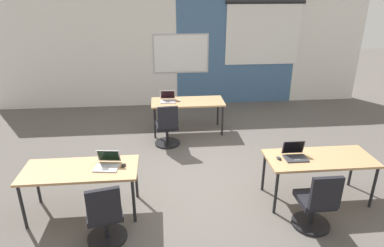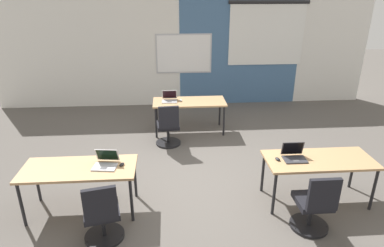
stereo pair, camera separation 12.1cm
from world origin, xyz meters
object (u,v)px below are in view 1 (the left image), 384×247
object	(u,v)px
desk_near_left	(81,172)
mouse_near_right_inner	(279,158)
mouse_near_left_inner	(124,165)
desk_far_center	(188,104)
laptop_far_left	(168,99)
mouse_far_left	(179,100)
chair_far_left	(167,129)
laptop_near_right_inner	(295,154)
desk_near_right	(319,161)
laptop_near_left_inner	(107,164)
chair_near_left_inner	(105,218)
chair_near_right_inner	(316,205)

from	to	relation	value
desk_near_left	mouse_near_right_inner	size ratio (longest dim) A/B	14.43
desk_near_left	mouse_near_right_inner	world-z (taller)	mouse_near_right_inner
mouse_near_left_inner	desk_far_center	bearing A→B (deg)	67.63
laptop_far_left	mouse_far_left	world-z (taller)	laptop_far_left
desk_far_center	mouse_far_left	xyz separation A→B (m)	(-0.19, 0.03, 0.08)
chair_far_left	laptop_far_left	bearing A→B (deg)	-98.33
mouse_far_left	laptop_near_right_inner	xyz separation A→B (m)	(1.56, -2.79, 0.03)
desk_near_left	desk_far_center	world-z (taller)	same
desk_far_center	mouse_near_left_inner	world-z (taller)	mouse_near_left_inner
laptop_near_right_inner	mouse_near_right_inner	size ratio (longest dim) A/B	2.99
desk_near_right	desk_far_center	world-z (taller)	same
desk_far_center	mouse_near_left_inner	distance (m)	3.01
desk_near_right	mouse_far_left	bearing A→B (deg)	124.42
desk_near_left	chair_far_left	xyz separation A→B (m)	(1.27, 2.09, -0.28)
mouse_near_left_inner	mouse_far_left	distance (m)	2.97
laptop_near_left_inner	mouse_near_left_inner	distance (m)	0.23
mouse_near_left_inner	chair_near_left_inner	world-z (taller)	chair_near_left_inner
mouse_near_left_inner	laptop_far_left	size ratio (longest dim) A/B	0.34
chair_far_left	laptop_near_right_inner	bearing A→B (deg)	126.96
desk_near_right	chair_near_left_inner	xyz separation A→B (m)	(-3.09, -0.69, -0.28)
desk_far_center	laptop_near_right_inner	distance (m)	3.09
chair_near_left_inner	laptop_near_left_inner	bearing A→B (deg)	-99.42
laptop_near_left_inner	mouse_near_left_inner	bearing A→B (deg)	4.41
desk_far_center	mouse_near_right_inner	bearing A→B (deg)	-68.19
mouse_near_right_inner	chair_near_right_inner	world-z (taller)	chair_near_right_inner
desk_near_right	mouse_far_left	xyz separation A→B (m)	(-1.94, 2.83, 0.08)
chair_near_left_inner	mouse_near_left_inner	bearing A→B (deg)	-117.53
mouse_near_left_inner	chair_near_right_inner	xyz separation A→B (m)	(2.58, -0.70, -0.36)
mouse_far_left	mouse_near_right_inner	size ratio (longest dim) A/B	0.93
chair_near_right_inner	mouse_near_left_inner	bearing A→B (deg)	-15.38
laptop_near_left_inner	mouse_far_left	distance (m)	3.04
chair_near_right_inner	laptop_near_left_inner	bearing A→B (deg)	-14.45
mouse_near_right_inner	chair_near_right_inner	bearing A→B (deg)	-65.52
laptop_far_left	mouse_far_left	xyz separation A→B (m)	(0.25, -0.02, -0.03)
desk_near_right	mouse_near_left_inner	distance (m)	2.90
chair_near_left_inner	mouse_near_right_inner	xyz separation A→B (m)	(2.46, 0.69, 0.36)
mouse_near_left_inner	chair_near_right_inner	size ratio (longest dim) A/B	0.12
laptop_near_right_inner	mouse_near_right_inner	distance (m)	0.26
laptop_near_left_inner	desk_far_center	bearing A→B (deg)	71.26
mouse_near_left_inner	laptop_near_right_inner	xyz separation A→B (m)	(2.52, 0.02, 0.03)
desk_far_center	laptop_near_left_inner	xyz separation A→B (m)	(-1.37, -2.77, 0.11)
chair_near_left_inner	mouse_far_left	world-z (taller)	chair_near_left_inner
desk_near_left	laptop_near_right_inner	distance (m)	3.12
desk_near_right	laptop_near_left_inner	world-z (taller)	laptop_near_left_inner
desk_far_center	laptop_near_right_inner	world-z (taller)	laptop_near_right_inner
chair_near_left_inner	mouse_near_right_inner	bearing A→B (deg)	-176.49
desk_near_right	laptop_near_left_inner	size ratio (longest dim) A/B	4.34
mouse_near_left_inner	mouse_far_left	bearing A→B (deg)	71.13
desk_far_center	mouse_far_left	distance (m)	0.20
desk_near_left	chair_near_left_inner	bearing A→B (deg)	-59.13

